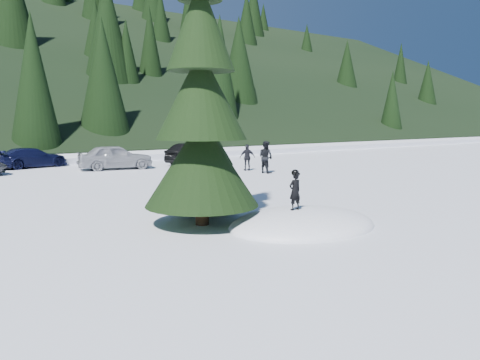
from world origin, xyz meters
TOP-DOWN VIEW (x-y plane):
  - ground at (0.00, 0.00)m, footprint 200.00×200.00m
  - snow_mound at (0.00, 0.00)m, footprint 4.48×3.52m
  - spruce_tall at (-2.20, 1.80)m, footprint 3.20×3.20m
  - spruce_short at (-1.20, 3.20)m, footprint 2.20×2.20m
  - child_skier at (-0.27, 0.05)m, footprint 0.39×0.26m
  - adult_0 at (7.43, 10.81)m, footprint 0.80×0.97m
  - adult_1 at (7.40, 12.47)m, footprint 0.98×0.73m
  - adult_2 at (4.10, 13.70)m, footprint 1.18×1.18m
  - car_3 at (-2.44, 21.73)m, footprint 4.56×2.65m
  - car_4 at (1.41, 17.72)m, footprint 4.63×2.54m
  - car_5 at (6.83, 17.84)m, footprint 4.49×3.13m

SIDE VIEW (x-z plane):
  - ground at x=0.00m, z-range 0.00..0.00m
  - snow_mound at x=0.00m, z-range -0.48..0.48m
  - car_3 at x=-2.44m, z-range 0.00..1.24m
  - car_5 at x=6.83m, z-range 0.00..1.40m
  - car_4 at x=1.41m, z-range 0.00..1.49m
  - adult_1 at x=7.40m, z-range 0.00..1.55m
  - adult_2 at x=4.10m, z-range 0.00..1.64m
  - adult_0 at x=7.43m, z-range 0.00..1.80m
  - child_skier at x=-0.27m, z-range 0.48..1.54m
  - spruce_short at x=-1.20m, z-range -0.58..4.79m
  - spruce_tall at x=-2.20m, z-range -0.98..7.62m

